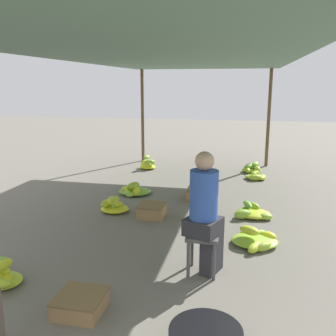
% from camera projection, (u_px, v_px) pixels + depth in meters
% --- Properties ---
extents(canopy_post_back_left, '(0.08, 0.08, 2.38)m').
position_uv_depth(canopy_post_back_left, '(143.00, 116.00, 9.77)').
color(canopy_post_back_left, brown).
rests_on(canopy_post_back_left, ground).
extents(canopy_post_back_right, '(0.08, 0.08, 2.38)m').
position_uv_depth(canopy_post_back_right, '(269.00, 118.00, 9.12)').
color(canopy_post_back_right, brown).
rests_on(canopy_post_back_right, ground).
extents(canopy_tarp, '(3.60, 8.24, 0.04)m').
position_uv_depth(canopy_tarp, '(174.00, 57.00, 5.44)').
color(canopy_tarp, '#567A60').
rests_on(canopy_tarp, canopy_post_front_left).
extents(stool, '(0.34, 0.34, 0.45)m').
position_uv_depth(stool, '(203.00, 242.00, 4.02)').
color(stool, '#4C4C4C').
rests_on(stool, ground).
extents(vendor_seated, '(0.44, 0.44, 1.35)m').
position_uv_depth(vendor_seated, '(205.00, 211.00, 3.95)').
color(vendor_seated, '#2D2D33').
rests_on(vendor_seated, ground).
extents(banana_pile_left_0, '(0.49, 0.40, 0.29)m').
position_uv_depth(banana_pile_left_0, '(0.00, 276.00, 3.82)').
color(banana_pile_left_0, '#7FB735').
rests_on(banana_pile_left_0, ground).
extents(banana_pile_left_1, '(0.60, 0.60, 0.24)m').
position_uv_depth(banana_pile_left_1, '(134.00, 190.00, 6.97)').
color(banana_pile_left_1, yellow).
rests_on(banana_pile_left_1, ground).
extents(banana_pile_left_2, '(0.46, 0.40, 0.27)m').
position_uv_depth(banana_pile_left_2, '(114.00, 205.00, 6.00)').
color(banana_pile_left_2, '#B7CE2B').
rests_on(banana_pile_left_2, ground).
extents(banana_pile_left_3, '(0.42, 0.42, 0.34)m').
position_uv_depth(banana_pile_left_3, '(147.00, 164.00, 9.05)').
color(banana_pile_left_3, yellow).
rests_on(banana_pile_left_3, ground).
extents(banana_pile_right_0, '(0.47, 0.43, 0.18)m').
position_uv_depth(banana_pile_right_0, '(255.00, 177.00, 8.05)').
color(banana_pile_right_0, '#BED02A').
rests_on(banana_pile_right_0, ground).
extents(banana_pile_right_1, '(0.63, 0.59, 0.22)m').
position_uv_depth(banana_pile_right_1, '(251.00, 213.00, 5.79)').
color(banana_pile_right_1, '#89BB33').
rests_on(banana_pile_right_1, ground).
extents(banana_pile_right_2, '(0.60, 0.74, 0.24)m').
position_uv_depth(banana_pile_right_2, '(255.00, 239.00, 4.80)').
color(banana_pile_right_2, '#B5CD2C').
rests_on(banana_pile_right_2, ground).
extents(banana_pile_right_3, '(0.45, 0.48, 0.24)m').
position_uv_depth(banana_pile_right_3, '(252.00, 169.00, 8.69)').
color(banana_pile_right_3, '#81B835').
rests_on(banana_pile_right_3, ground).
extents(crate_near, '(0.43, 0.43, 0.17)m').
position_uv_depth(crate_near, '(81.00, 303.00, 3.38)').
color(crate_near, '#9E7A4C').
rests_on(crate_near, ground).
extents(crate_mid, '(0.41, 0.41, 0.20)m').
position_uv_depth(crate_mid, '(152.00, 211.00, 5.78)').
color(crate_mid, '#9E7A4C').
rests_on(crate_mid, ground).
extents(crate_far, '(0.45, 0.45, 0.19)m').
position_uv_depth(crate_far, '(200.00, 194.00, 6.67)').
color(crate_far, '#9E7A4C').
rests_on(crate_far, ground).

